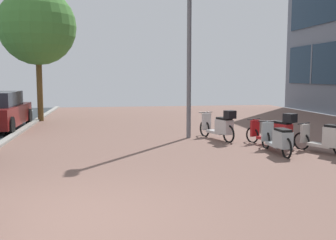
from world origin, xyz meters
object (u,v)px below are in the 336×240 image
object	(u,v)px
street_tree	(37,27)
scooter_extra	(278,139)
lamp_post	(189,31)
scooter_far	(220,126)
scooter_near	(329,136)
scooter_mid	(276,131)

from	to	relation	value
street_tree	scooter_extra	bearing A→B (deg)	-50.12
lamp_post	scooter_far	bearing A→B (deg)	-35.56
scooter_near	lamp_post	world-z (taller)	lamp_post
scooter_near	lamp_post	bearing A→B (deg)	133.18
lamp_post	street_tree	xyz separation A→B (m)	(-5.51, 5.70, 0.72)
scooter_mid	street_tree	world-z (taller)	street_tree
scooter_mid	street_tree	size ratio (longest dim) A/B	0.28
scooter_extra	scooter_mid	bearing A→B (deg)	67.56
street_tree	lamp_post	bearing A→B (deg)	-45.97
scooter_far	street_tree	bearing A→B (deg)	135.26
scooter_near	lamp_post	distance (m)	5.25
scooter_near	scooter_extra	distance (m)	1.29
scooter_near	scooter_extra	world-z (taller)	scooter_near
scooter_far	street_tree	distance (m)	9.72
scooter_mid	scooter_far	world-z (taller)	scooter_mid
scooter_extra	scooter_far	bearing A→B (deg)	109.77
scooter_mid	scooter_near	bearing A→B (deg)	-52.54
scooter_mid	scooter_extra	distance (m)	1.00
scooter_far	scooter_near	bearing A→B (deg)	-50.46
scooter_extra	lamp_post	bearing A→B (deg)	120.14
scooter_mid	scooter_far	size ratio (longest dim) A/B	0.92
street_tree	scooter_mid	bearing A→B (deg)	-45.43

